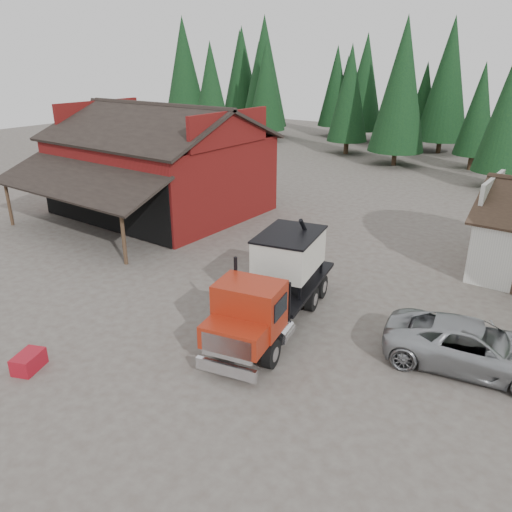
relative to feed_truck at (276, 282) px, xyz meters
The scene contains 9 objects.
ground 4.66m from the feed_truck, 158.70° to the right, with size 120.00×120.00×0.00m, color #4F453E.
red_barn 17.19m from the feed_truck, 150.92° to the left, with size 12.80×13.63×7.18m.
conifer_backdrop 40.68m from the feed_truck, 95.65° to the left, with size 76.00×16.00×16.00m, color black, non-canonical shape.
near_pine_a 37.36m from the feed_truck, 134.52° to the left, with size 4.40×4.40×11.40m.
near_pine_b 28.80m from the feed_truck, 85.98° to the left, with size 3.96×3.96×10.40m.
near_pine_d 33.88m from the feed_truck, 103.85° to the left, with size 5.28×5.28×13.40m.
feed_truck is the anchor object (origin of this frame).
silver_car 7.31m from the feed_truck, 11.47° to the left, with size 2.69×5.84×1.62m, color #9EA1A5.
equip_box 9.18m from the feed_truck, 123.43° to the right, with size 0.70×1.10×0.60m, color maroon.
Camera 1 is at (13.71, -13.03, 9.95)m, focal length 35.00 mm.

